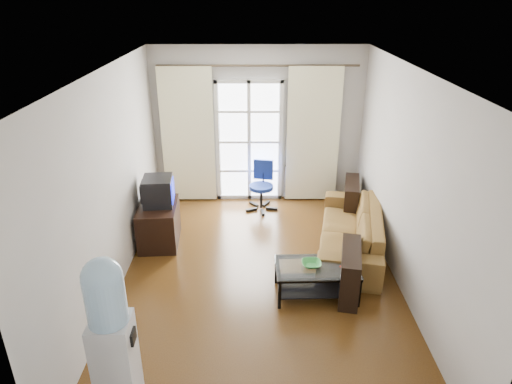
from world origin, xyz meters
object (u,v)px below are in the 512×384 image
coffee_table (316,276)px  sofa (350,230)px  water_cooler (112,340)px  crt_tv (157,191)px  tv_stand (159,224)px  task_chair (262,195)px

coffee_table → sofa: bearing=60.0°
sofa → water_cooler: water_cooler is taller
crt_tv → sofa: bearing=-10.3°
coffee_table → crt_tv: 2.64m
tv_stand → task_chair: task_chair is taller
crt_tv → task_chair: size_ratio=0.58×
sofa → tv_stand: 2.83m
crt_tv → water_cooler: size_ratio=0.30×
tv_stand → task_chair: (1.55, 1.15, -0.06)m
sofa → water_cooler: (-2.58, -2.86, 0.54)m
water_cooler → coffee_table: bearing=40.7°
water_cooler → sofa: bearing=46.5°
sofa → task_chair: size_ratio=2.70×
coffee_table → task_chair: (-0.64, 2.45, -0.02)m
sofa → water_cooler: 3.89m
sofa → tv_stand: (-2.82, 0.21, -0.01)m
coffee_table → task_chair: task_chair is taller
sofa → tv_stand: size_ratio=2.74×
crt_tv → water_cooler: 3.14m
task_chair → water_cooler: size_ratio=0.52×
coffee_table → water_cooler: size_ratio=0.63×
tv_stand → task_chair: size_ratio=0.98×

